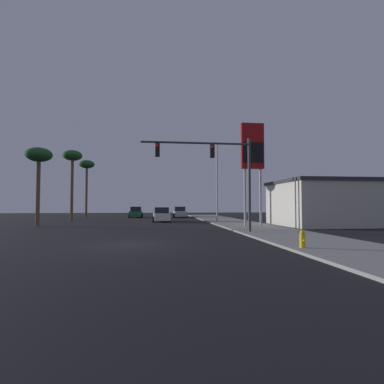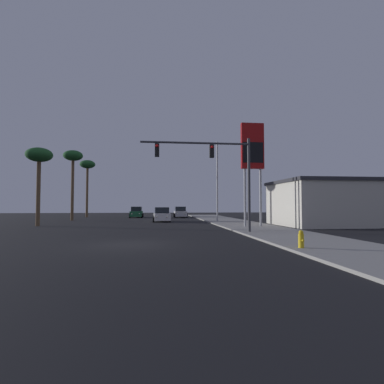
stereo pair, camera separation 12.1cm
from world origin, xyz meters
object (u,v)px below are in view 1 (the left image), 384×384
object	(u,v)px
street_lamp	(216,177)
fire_hydrant	(302,239)
car_green	(136,213)
palm_tree_mid	(72,159)
traffic_light_mast	(219,165)
car_white	(161,215)
palm_tree_far	(87,168)
car_silver	(180,212)
palm_tree_near	(39,158)
gas_station_sign	(252,152)

from	to	relation	value
street_lamp	fire_hydrant	world-z (taller)	street_lamp
car_green	palm_tree_mid	size ratio (longest dim) A/B	0.49
car_green	traffic_light_mast	xyz separation A→B (m)	(7.44, -27.24, 3.98)
car_green	car_white	distance (m)	12.61
car_green	palm_tree_mid	xyz separation A→B (m)	(-7.44, -8.27, 6.95)
fire_hydrant	palm_tree_far	distance (m)	41.41
palm_tree_far	street_lamp	bearing A→B (deg)	-42.10
car_white	car_silver	bearing A→B (deg)	-106.82
palm_tree_mid	palm_tree_far	bearing A→B (deg)	92.81
traffic_light_mast	palm_tree_near	distance (m)	17.70
street_lamp	palm_tree_mid	size ratio (longest dim) A/B	1.01
car_white	car_silver	distance (m)	12.19
palm_tree_near	car_green	bearing A→B (deg)	67.04
car_silver	traffic_light_mast	bearing A→B (deg)	91.06
fire_hydrant	palm_tree_mid	world-z (taller)	palm_tree_mid
gas_station_sign	palm_tree_far	bearing A→B (deg)	129.02
car_silver	gas_station_sign	bearing A→B (deg)	101.77
fire_hydrant	palm_tree_far	world-z (taller)	palm_tree_far
traffic_light_mast	palm_tree_mid	bearing A→B (deg)	128.10
fire_hydrant	car_green	bearing A→B (deg)	105.11
gas_station_sign	palm_tree_near	world-z (taller)	gas_station_sign
car_silver	palm_tree_near	world-z (taller)	palm_tree_near
car_white	traffic_light_mast	xyz separation A→B (m)	(3.67, -15.21, 3.98)
car_white	palm_tree_far	bearing A→B (deg)	-51.94
palm_tree_near	palm_tree_mid	distance (m)	10.10
car_white	street_lamp	world-z (taller)	street_lamp
car_white	gas_station_sign	distance (m)	14.10
palm_tree_near	car_silver	bearing A→B (deg)	51.07
traffic_light_mast	gas_station_sign	distance (m)	6.71
car_green	palm_tree_far	world-z (taller)	palm_tree_far
gas_station_sign	street_lamp	bearing A→B (deg)	101.96
car_green	traffic_light_mast	world-z (taller)	traffic_light_mast
gas_station_sign	palm_tree_near	xyz separation A→B (m)	(-19.26, 3.99, -0.31)
palm_tree_mid	car_silver	bearing A→B (deg)	29.40
car_silver	palm_tree_near	distance (m)	23.84
car_silver	street_lamp	world-z (taller)	street_lamp
car_green	fire_hydrant	xyz separation A→B (m)	(9.48, -35.10, -0.27)
car_silver	palm_tree_near	bearing A→B (deg)	50.83
street_lamp	gas_station_sign	bearing A→B (deg)	-78.04
car_white	traffic_light_mast	world-z (taller)	traffic_light_mast
fire_hydrant	palm_tree_mid	xyz separation A→B (m)	(-16.91, 26.83, 7.23)
fire_hydrant	palm_tree_near	size ratio (longest dim) A/B	0.10
car_green	car_silver	distance (m)	6.83
gas_station_sign	car_silver	bearing A→B (deg)	102.01
car_white	car_silver	xyz separation A→B (m)	(3.06, 11.80, 0.00)
car_green	car_white	world-z (taller)	same
car_white	traffic_light_mast	distance (m)	16.15
car_green	palm_tree_mid	world-z (taller)	palm_tree_mid
traffic_light_mast	car_white	bearing A→B (deg)	103.57
car_green	palm_tree_far	xyz separation A→B (m)	(-7.93, 1.73, 7.16)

